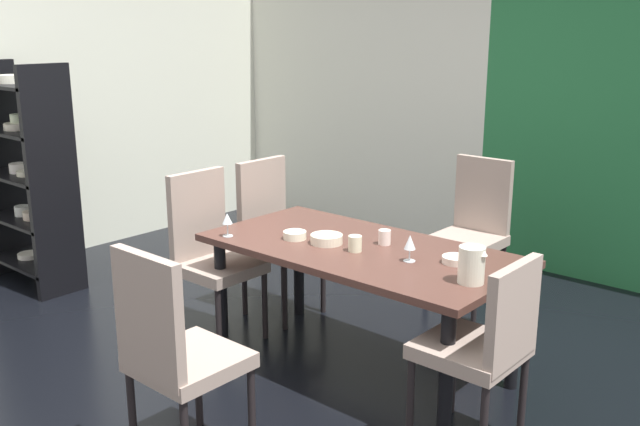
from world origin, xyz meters
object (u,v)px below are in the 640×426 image
object	(u,v)px
chair_left_far	(274,230)
chair_right_near	(485,341)
chair_head_near	(173,348)
chair_head_far	(473,225)
display_shelf	(25,174)
serving_bowl_rear	(295,235)
pitcher_front	(472,265)
wine_glass_center	(410,243)
chair_left_near	(210,249)
serving_bowl_south	(456,260)
cup_left	(355,244)
wine_glass_east	(227,220)
cup_near_shelf	(385,237)
dining_table	(360,261)
serving_bowl_right	(327,239)

from	to	relation	value
chair_left_far	chair_right_near	size ratio (longest dim) A/B	1.13
chair_left_far	chair_head_near	bearing A→B (deg)	30.96
chair_head_far	display_shelf	xyz separation A→B (m)	(-2.74, -1.83, 0.28)
serving_bowl_rear	pitcher_front	xyz separation A→B (m)	(1.13, 0.02, 0.07)
serving_bowl_rear	pitcher_front	size ratio (longest dim) A/B	0.74
chair_left_far	wine_glass_center	world-z (taller)	chair_left_far
chair_left_near	chair_right_near	world-z (taller)	chair_left_near
chair_head_far	serving_bowl_south	distance (m)	1.33
cup_left	wine_glass_east	bearing A→B (deg)	-160.15
chair_right_near	cup_near_shelf	distance (m)	0.98
cup_near_shelf	serving_bowl_south	bearing A→B (deg)	-2.43
dining_table	chair_left_near	world-z (taller)	chair_left_near
wine_glass_east	cup_left	size ratio (longest dim) A/B	1.60
cup_left	chair_head_near	bearing A→B (deg)	-91.97
chair_left_far	chair_head_far	world-z (taller)	chair_left_far
chair_left_far	chair_head_far	size ratio (longest dim) A/B	1.02
serving_bowl_south	cup_near_shelf	distance (m)	0.47
chair_right_near	display_shelf	world-z (taller)	display_shelf
serving_bowl_right	display_shelf	bearing A→B (deg)	-169.87
serving_bowl_right	cup_near_shelf	xyz separation A→B (m)	(0.26, 0.20, 0.02)
chair_left_far	display_shelf	world-z (taller)	display_shelf
dining_table	chair_left_near	size ratio (longest dim) A/B	1.69
dining_table	serving_bowl_rear	distance (m)	0.41
dining_table	chair_head_far	bearing A→B (deg)	90.27
cup_left	serving_bowl_right	bearing A→B (deg)	178.04
cup_near_shelf	display_shelf	bearing A→B (deg)	-166.85
serving_bowl_south	chair_head_far	bearing A→B (deg)	115.06
pitcher_front	chair_head_near	bearing A→B (deg)	-122.86
display_shelf	cup_near_shelf	size ratio (longest dim) A/B	19.90
chair_head_far	wine_glass_east	world-z (taller)	chair_head_far
serving_bowl_right	chair_left_far	bearing A→B (deg)	155.20
chair_head_far	serving_bowl_right	bearing A→B (deg)	82.84
chair_left_near	display_shelf	bearing A→B (deg)	-81.86
dining_table	chair_right_near	world-z (taller)	chair_right_near
chair_left_near	chair_head_near	bearing A→B (deg)	42.98
wine_glass_center	pitcher_front	size ratio (longest dim) A/B	0.79
dining_table	cup_left	xyz separation A→B (m)	(0.03, -0.08, 0.13)
chair_right_near	chair_head_near	bearing A→B (deg)	136.81
chair_left_near	serving_bowl_south	bearing A→B (deg)	104.31
chair_head_far	cup_near_shelf	distance (m)	1.19
dining_table	serving_bowl_south	size ratio (longest dim) A/B	12.42
serving_bowl_rear	pitcher_front	bearing A→B (deg)	1.25
dining_table	display_shelf	xyz separation A→B (m)	(-2.74, -0.54, 0.21)
chair_left_near	chair_left_far	bearing A→B (deg)	179.96
chair_head_far	wine_glass_east	distance (m)	1.81
dining_table	chair_left_near	bearing A→B (deg)	-163.63
serving_bowl_rear	cup_left	bearing A→B (deg)	6.41
wine_glass_center	cup_left	bearing A→B (deg)	-170.54
wine_glass_center	serving_bowl_rear	bearing A→B (deg)	-172.24
chair_head_near	chair_right_near	bearing A→B (deg)	46.81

